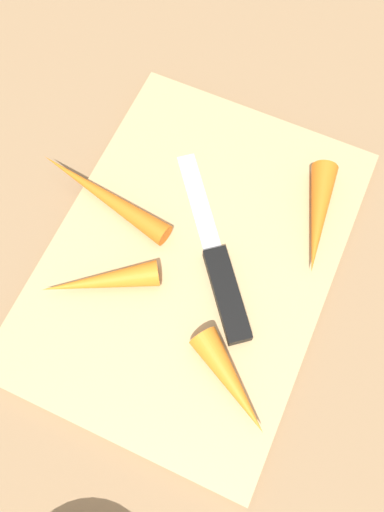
% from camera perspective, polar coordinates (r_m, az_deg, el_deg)
% --- Properties ---
extents(ground_plane, '(1.40, 1.40, 0.00)m').
position_cam_1_polar(ground_plane, '(0.51, 0.00, -0.48)').
color(ground_plane, '#8C6D4C').
extents(cutting_board, '(0.36, 0.26, 0.01)m').
position_cam_1_polar(cutting_board, '(0.51, 0.00, -0.24)').
color(cutting_board, tan).
rests_on(cutting_board, ground_plane).
extents(knife, '(0.17, 0.14, 0.01)m').
position_cam_1_polar(knife, '(0.49, 3.34, -2.76)').
color(knife, '#B7B7BC').
rests_on(knife, cutting_board).
extents(carrot_short, '(0.08, 0.10, 0.02)m').
position_cam_1_polar(carrot_short, '(0.49, -9.85, -2.70)').
color(carrot_short, orange).
rests_on(carrot_short, cutting_board).
extents(carrot_long, '(0.12, 0.05, 0.03)m').
position_cam_1_polar(carrot_long, '(0.52, 13.47, 4.07)').
color(carrot_long, orange).
rests_on(carrot_long, cutting_board).
extents(carrot_longest, '(0.05, 0.15, 0.02)m').
position_cam_1_polar(carrot_longest, '(0.52, -9.56, 6.52)').
color(carrot_longest, orange).
rests_on(carrot_longest, cutting_board).
extents(carrot_shortest, '(0.08, 0.09, 0.03)m').
position_cam_1_polar(carrot_shortest, '(0.46, 4.29, -13.43)').
color(carrot_shortest, orange).
rests_on(carrot_shortest, cutting_board).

